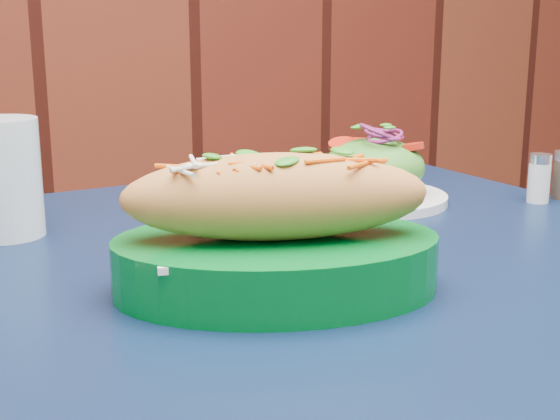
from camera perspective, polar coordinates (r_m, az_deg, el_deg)
name	(u,v)px	position (r m, az deg, el deg)	size (l,w,h in m)	color
cafe_table	(324,321)	(0.87, 3.23, -8.12)	(0.82, 0.82, 0.75)	black
banh_mi_basket	(276,234)	(0.68, -0.26, -1.78)	(0.34, 0.28, 0.13)	#005E1D
salad_plate	(373,173)	(1.02, 6.85, 2.70)	(0.19, 0.19, 0.10)	white
water_glass	(4,178)	(0.91, -19.55, 2.22)	(0.08, 0.08, 0.13)	silver
salt_shaker	(539,178)	(1.07, 18.43, 2.22)	(0.03, 0.03, 0.06)	white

